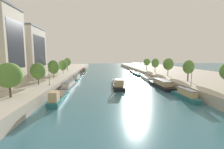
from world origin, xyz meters
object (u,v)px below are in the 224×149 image
moored_boat_left_midway (81,74)px  tree_right_second (155,63)px  tree_left_distant (67,62)px  tree_right_midway (168,64)px  moored_boat_left_lone (77,78)px  moored_boat_right_downstream (132,71)px  moored_boat_left_upstream (69,85)px  tree_right_far (188,67)px  moored_boat_left_second (59,97)px  tree_left_nearest (54,67)px  tree_left_past_mid (63,65)px  moored_boat_left_end (84,70)px  barge_midriver (118,84)px  moored_boat_right_upstream (186,95)px  moored_boat_right_second (161,84)px  tree_left_far (38,71)px  lamppost_left_bank (49,76)px  tree_right_by_lamp (147,62)px  moored_boat_right_lone (137,74)px  moored_boat_right_near (146,78)px  tree_left_end_of_row (9,75)px  lamppost_right_bank (192,76)px

moored_boat_left_midway → tree_right_second: bearing=-15.3°
tree_left_distant → tree_right_midway: tree_right_midway is taller
moored_boat_left_lone → moored_boat_right_downstream: size_ratio=1.39×
moored_boat_left_upstream → tree_right_far: (36.86, -4.69, 5.77)m
moored_boat_left_second → tree_left_nearest: 23.27m
moored_boat_left_second → tree_left_past_mid: 35.55m
moored_boat_left_second → moored_boat_left_end: (-0.71, 64.98, 0.24)m
barge_midriver → moored_boat_left_midway: barge_midriver is taller
moored_boat_left_end → moored_boat_right_upstream: 72.38m
moored_boat_right_second → tree_left_far: bearing=-172.2°
tree_right_midway → lamppost_left_bank: tree_right_midway is taller
moored_boat_left_lone → tree_right_by_lamp: bearing=29.3°
moored_boat_left_lone → moored_boat_right_lone: moored_boat_left_lone is taller
barge_midriver → moored_boat_right_near: bearing=47.1°
moored_boat_left_second → tree_right_far: bearing=16.3°
tree_right_by_lamp → moored_boat_left_upstream: bearing=-135.5°
moored_boat_left_end → tree_right_midway: (36.43, -41.34, 5.82)m
moored_boat_left_end → moored_boat_right_second: size_ratio=0.81×
moored_boat_right_lone → moored_boat_right_downstream: (-0.02, 14.33, -0.07)m
tree_right_midway → moored_boat_right_second: bearing=-122.8°
tree_left_end_of_row → tree_left_distant: tree_left_distant is taller
tree_right_second → lamppost_left_bank: tree_right_second is taller
moored_boat_left_upstream → moored_boat_right_lone: (29.75, 30.69, -0.26)m
moored_boat_left_lone → moored_boat_left_end: size_ratio=1.14×
moored_boat_left_upstream → tree_right_far: tree_right_far is taller
moored_boat_right_second → moored_boat_right_lone: moored_boat_right_second is taller
moored_boat_left_second → moored_boat_left_end: 64.98m
moored_boat_left_lone → tree_left_far: size_ratio=2.42×
moored_boat_right_downstream → tree_left_nearest: size_ratio=1.64×
moored_boat_right_lone → lamppost_left_bank: lamppost_left_bank is taller
tree_left_nearest → tree_left_past_mid: bearing=89.2°
barge_midriver → moored_boat_right_downstream: size_ratio=1.91×
moored_boat_left_end → tree_left_end_of_row: tree_left_end_of_row is taller
lamppost_right_bank → moored_boat_left_midway: bearing=127.2°
tree_right_far → tree_right_by_lamp: tree_right_far is taller
tree_left_end_of_row → lamppost_right_bank: tree_left_end_of_row is taller
tree_right_midway → tree_right_second: 14.04m
moored_boat_left_second → tree_left_end_of_row: size_ratio=2.09×
moored_boat_right_second → tree_left_nearest: 37.30m
moored_boat_right_upstream → tree_left_far: (-36.38, 8.89, 5.00)m
moored_boat_right_lone → tree_left_past_mid: (-36.07, -11.47, 5.41)m
tree_left_distant → tree_right_by_lamp: (43.15, 3.09, -0.26)m
moored_boat_left_upstream → moored_boat_right_second: (29.42, -2.40, 0.19)m
moored_boat_right_downstream → tree_left_distant: size_ratio=1.52×
moored_boat_left_lone → tree_left_past_mid: (-6.52, 3.98, 5.02)m
moored_boat_right_downstream → lamppost_left_bank: lamppost_left_bank is taller
moored_boat_left_end → moored_boat_right_downstream: (29.80, -4.69, -0.53)m
moored_boat_right_second → moored_boat_left_upstream: bearing=175.3°
barge_midriver → tree_left_end_of_row: bearing=-137.2°
moored_boat_left_second → tree_right_midway: bearing=33.5°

